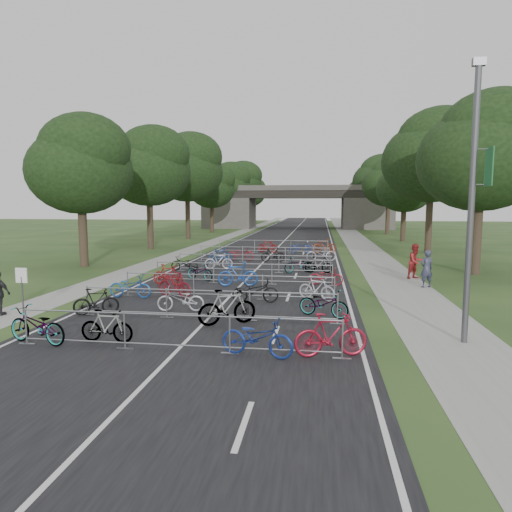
% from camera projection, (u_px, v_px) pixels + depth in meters
% --- Properties ---
extents(ground, '(200.00, 200.00, 0.00)m').
position_uv_depth(ground, '(177.00, 351.00, 12.88)').
color(ground, '#25411B').
rests_on(ground, ground).
extents(road, '(11.00, 140.00, 0.01)m').
position_uv_depth(road, '(291.00, 234.00, 62.06)').
color(road, black).
rests_on(road, ground).
extents(sidewalk_right, '(3.00, 140.00, 0.01)m').
position_uv_depth(sidewalk_right, '(351.00, 235.00, 60.94)').
color(sidewalk_right, gray).
rests_on(sidewalk_right, ground).
extents(sidewalk_left, '(2.00, 140.00, 0.01)m').
position_uv_depth(sidewalk_left, '(237.00, 233.00, 63.10)').
color(sidewalk_left, gray).
rests_on(sidewalk_left, ground).
extents(lane_markings, '(0.12, 140.00, 0.00)m').
position_uv_depth(lane_markings, '(291.00, 234.00, 62.06)').
color(lane_markings, silver).
rests_on(lane_markings, ground).
extents(overpass_bridge, '(31.00, 8.00, 7.05)m').
position_uv_depth(overpass_bridge, '(297.00, 207.00, 76.40)').
color(overpass_bridge, '#4C4944').
rests_on(overpass_bridge, ground).
extents(lamppost, '(0.61, 0.65, 8.21)m').
position_uv_depth(lamppost, '(473.00, 199.00, 13.19)').
color(lamppost, '#4C4C51').
rests_on(lamppost, ground).
extents(park_sign, '(0.45, 0.06, 1.83)m').
position_uv_depth(park_sign, '(22.00, 283.00, 16.63)').
color(park_sign, '#4C4C51').
rests_on(park_sign, ground).
extents(tree_left_0, '(6.72, 6.72, 10.25)m').
position_uv_depth(tree_left_0, '(81.00, 167.00, 29.38)').
color(tree_left_0, '#33261C').
rests_on(tree_left_0, ground).
extents(tree_right_0, '(7.17, 7.17, 10.93)m').
position_uv_depth(tree_right_0, '(484.00, 154.00, 25.92)').
color(tree_right_0, '#33261C').
rests_on(tree_right_0, ground).
extents(tree_left_1, '(7.56, 7.56, 11.53)m').
position_uv_depth(tree_left_1, '(150.00, 168.00, 41.09)').
color(tree_left_1, '#33261C').
rests_on(tree_left_1, ground).
extents(tree_right_1, '(8.18, 8.18, 12.47)m').
position_uv_depth(tree_right_1, '(433.00, 158.00, 37.61)').
color(tree_right_1, '#33261C').
rests_on(tree_right_1, ground).
extents(tree_left_2, '(8.40, 8.40, 12.81)m').
position_uv_depth(tree_left_2, '(188.00, 169.00, 52.80)').
color(tree_left_2, '#33261C').
rests_on(tree_left_2, ground).
extents(tree_right_2, '(6.16, 6.16, 9.39)m').
position_uv_depth(tree_right_2, '(406.00, 187.00, 49.64)').
color(tree_right_2, '#33261C').
rests_on(tree_right_2, ground).
extents(tree_left_3, '(6.72, 6.72, 10.25)m').
position_uv_depth(tree_left_3, '(212.00, 187.00, 64.79)').
color(tree_left_3, '#33261C').
rests_on(tree_left_3, ground).
extents(tree_right_3, '(7.17, 7.17, 10.93)m').
position_uv_depth(tree_right_3, '(390.00, 183.00, 61.33)').
color(tree_right_3, '#33261C').
rests_on(tree_right_3, ground).
extents(tree_left_4, '(7.56, 7.56, 11.53)m').
position_uv_depth(tree_left_4, '(229.00, 184.00, 76.50)').
color(tree_left_4, '#33261C').
rests_on(tree_left_4, ground).
extents(tree_right_4, '(8.18, 8.18, 12.47)m').
position_uv_depth(tree_right_4, '(379.00, 180.00, 73.02)').
color(tree_right_4, '#33261C').
rests_on(tree_right_4, ground).
extents(tree_left_5, '(8.40, 8.40, 12.81)m').
position_uv_depth(tree_left_5, '(241.00, 183.00, 88.21)').
color(tree_left_5, '#33261C').
rests_on(tree_left_5, ground).
extents(tree_right_5, '(6.16, 6.16, 9.39)m').
position_uv_depth(tree_right_5, '(370.00, 194.00, 85.05)').
color(tree_right_5, '#33261C').
rests_on(tree_right_5, ground).
extents(tree_left_6, '(6.72, 6.72, 10.25)m').
position_uv_depth(tree_left_6, '(251.00, 193.00, 100.20)').
color(tree_left_6, '#33261C').
rests_on(tree_left_6, ground).
extents(tree_right_6, '(7.17, 7.17, 10.93)m').
position_uv_depth(tree_right_6, '(364.00, 190.00, 96.74)').
color(tree_right_6, '#33261C').
rests_on(tree_right_6, ground).
extents(barrier_row_0, '(9.70, 0.08, 1.10)m').
position_uv_depth(barrier_row_0, '(176.00, 332.00, 12.82)').
color(barrier_row_0, gray).
rests_on(barrier_row_0, ground).
extents(barrier_row_1, '(9.70, 0.08, 1.10)m').
position_uv_depth(barrier_row_1, '(208.00, 305.00, 16.36)').
color(barrier_row_1, gray).
rests_on(barrier_row_1, ground).
extents(barrier_row_2, '(9.70, 0.08, 1.10)m').
position_uv_depth(barrier_row_2, '(228.00, 287.00, 19.90)').
color(barrier_row_2, gray).
rests_on(barrier_row_2, ground).
extents(barrier_row_3, '(9.70, 0.08, 1.10)m').
position_uv_depth(barrier_row_3, '(242.00, 273.00, 23.64)').
color(barrier_row_3, gray).
rests_on(barrier_row_3, ground).
extents(barrier_row_4, '(9.70, 0.08, 1.10)m').
position_uv_depth(barrier_row_4, '(254.00, 263.00, 27.57)').
color(barrier_row_4, gray).
rests_on(barrier_row_4, ground).
extents(barrier_row_5, '(9.70, 0.08, 1.10)m').
position_uv_depth(barrier_row_5, '(264.00, 254.00, 32.49)').
color(barrier_row_5, gray).
rests_on(barrier_row_5, ground).
extents(barrier_row_6, '(9.70, 0.08, 1.10)m').
position_uv_depth(barrier_row_6, '(273.00, 246.00, 38.39)').
color(barrier_row_6, gray).
rests_on(barrier_row_6, ground).
extents(bike_0, '(2.22, 1.22, 1.10)m').
position_uv_depth(bike_0, '(37.00, 326.00, 13.47)').
color(bike_0, gray).
rests_on(bike_0, ground).
extents(bike_1, '(1.68, 0.53, 1.00)m').
position_uv_depth(bike_1, '(107.00, 326.00, 13.61)').
color(bike_1, gray).
rests_on(bike_1, ground).
extents(bike_2, '(2.15, 1.12, 1.08)m').
position_uv_depth(bike_2, '(257.00, 338.00, 12.35)').
color(bike_2, navy).
rests_on(bike_2, ground).
extents(bike_3, '(2.11, 1.09, 1.22)m').
position_uv_depth(bike_3, '(331.00, 335.00, 12.32)').
color(bike_3, maroon).
rests_on(bike_3, ground).
extents(bike_4, '(1.71, 1.08, 1.00)m').
position_uv_depth(bike_4, '(96.00, 302.00, 17.04)').
color(bike_4, black).
rests_on(bike_4, ground).
extents(bike_5, '(1.88, 0.88, 0.95)m').
position_uv_depth(bike_5, '(181.00, 299.00, 17.56)').
color(bike_5, '#B2B4BA').
rests_on(bike_5, ground).
extents(bike_6, '(2.09, 1.49, 1.24)m').
position_uv_depth(bike_6, '(227.00, 307.00, 15.61)').
color(bike_6, gray).
rests_on(bike_6, ground).
extents(bike_7, '(2.04, 1.40, 1.02)m').
position_uv_depth(bike_7, '(324.00, 304.00, 16.69)').
color(bike_7, gray).
rests_on(bike_7, ground).
extents(bike_8, '(1.95, 0.73, 1.02)m').
position_uv_depth(bike_8, '(130.00, 287.00, 20.09)').
color(bike_8, '#1D4E9F').
rests_on(bike_8, ground).
extents(bike_9, '(1.93, 1.23, 1.13)m').
position_uv_depth(bike_9, '(174.00, 285.00, 20.19)').
color(bike_9, maroon).
rests_on(bike_9, ground).
extents(bike_10, '(2.03, 0.98, 1.02)m').
position_uv_depth(bike_10, '(255.00, 291.00, 19.08)').
color(bike_10, black).
rests_on(bike_10, ground).
extents(bike_11, '(1.74, 1.18, 1.03)m').
position_uv_depth(bike_11, '(317.00, 288.00, 19.62)').
color(bike_11, '#B9B7BF').
rests_on(bike_11, ground).
extents(bike_12, '(1.83, 0.93, 1.06)m').
position_uv_depth(bike_12, '(168.00, 275.00, 23.18)').
color(bike_12, maroon).
rests_on(bike_12, ground).
extents(bike_13, '(1.89, 1.42, 0.95)m').
position_uv_depth(bike_13, '(200.00, 272.00, 24.73)').
color(bike_13, gray).
rests_on(bike_13, ground).
extents(bike_14, '(2.09, 0.87, 1.22)m').
position_uv_depth(bike_14, '(238.00, 274.00, 22.87)').
color(bike_14, '#1B4395').
rests_on(bike_14, ground).
extents(bike_15, '(1.74, 0.72, 0.89)m').
position_uv_depth(bike_15, '(326.00, 276.00, 23.24)').
color(bike_15, maroon).
rests_on(bike_15, ground).
extents(bike_16, '(1.78, 0.74, 0.91)m').
position_uv_depth(bike_16, '(184.00, 264.00, 28.06)').
color(bike_16, black).
rests_on(bike_16, ground).
extents(bike_17, '(1.85, 0.90, 1.07)m').
position_uv_depth(bike_17, '(219.00, 261.00, 28.79)').
color(bike_17, '#AFB0B7').
rests_on(bike_17, ground).
extents(bike_18, '(1.89, 1.42, 0.95)m').
position_uv_depth(bike_18, '(299.00, 265.00, 27.35)').
color(bike_18, gray).
rests_on(bike_18, ground).
extents(bike_19, '(1.68, 0.61, 0.98)m').
position_uv_depth(bike_19, '(318.00, 265.00, 27.25)').
color(bike_19, gray).
rests_on(bike_19, ground).
extents(bike_20, '(1.73, 1.26, 1.03)m').
position_uv_depth(bike_20, '(221.00, 255.00, 32.12)').
color(bike_20, navy).
rests_on(bike_20, ground).
extents(bike_21, '(2.02, 0.94, 1.02)m').
position_uv_depth(bike_21, '(241.00, 254.00, 33.25)').
color(bike_21, maroon).
rests_on(bike_21, ground).
extents(bike_22, '(1.77, 0.94, 1.03)m').
position_uv_depth(bike_22, '(273.00, 255.00, 32.46)').
color(bike_22, black).
rests_on(bike_22, ground).
extents(bike_23, '(2.29, 1.30, 1.14)m').
position_uv_depth(bike_23, '(321.00, 254.00, 32.70)').
color(bike_23, '#A1A1A9').
rests_on(bike_23, ground).
extents(bike_25, '(1.86, 0.99, 1.08)m').
position_uv_depth(bike_25, '(268.00, 246.00, 38.56)').
color(bike_25, maroon).
rests_on(bike_25, ground).
extents(bike_26, '(1.94, 0.68, 1.02)m').
position_uv_depth(bike_26, '(300.00, 247.00, 38.15)').
color(bike_26, navy).
rests_on(bike_26, ground).
extents(bike_27, '(2.08, 1.01, 1.20)m').
position_uv_depth(bike_27, '(324.00, 246.00, 38.12)').
color(bike_27, maroon).
rests_on(bike_27, ground).
extents(pedestrian_a, '(0.79, 0.65, 1.87)m').
position_uv_depth(pedestrian_a, '(427.00, 269.00, 22.51)').
color(pedestrian_a, '#31344A').
rests_on(pedestrian_a, ground).
extents(pedestrian_b, '(1.18, 1.12, 1.92)m').
position_uv_depth(pedestrian_b, '(415.00, 262.00, 25.14)').
color(pedestrian_b, maroon).
rests_on(pedestrian_b, ground).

